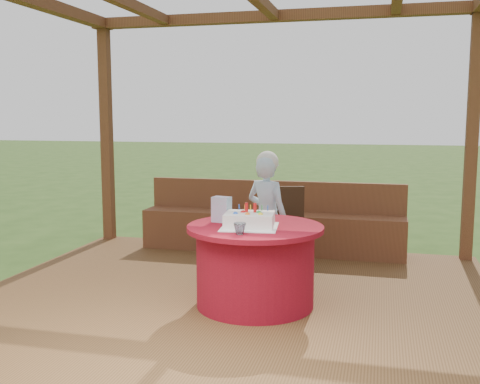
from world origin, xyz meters
name	(u,v)px	position (x,y,z in m)	size (l,w,h in m)	color
ground	(233,310)	(0.00, 0.00, 0.00)	(60.00, 60.00, 0.00)	#2A4818
deck	(233,303)	(0.00, 0.00, 0.06)	(4.50, 4.00, 0.12)	brown
pergola	(232,24)	(0.00, 0.00, 2.41)	(4.50, 4.00, 2.72)	brown
bench	(271,228)	(0.00, 1.72, 0.38)	(3.00, 0.42, 0.80)	brown
table	(255,265)	(0.23, -0.16, 0.46)	(1.11, 1.11, 0.67)	maroon
chair	(286,226)	(0.29, 0.97, 0.57)	(0.48, 0.48, 0.84)	#311D0F
elderly_woman	(267,214)	(0.16, 0.66, 0.74)	(0.50, 0.42, 1.22)	#9AC9E5
birthday_cake	(250,220)	(0.20, -0.25, 0.85)	(0.49, 0.49, 0.19)	white
gift_bag	(222,209)	(-0.08, -0.08, 0.89)	(0.15, 0.10, 0.21)	#D78BBD
drinking_glass	(240,229)	(0.20, -0.53, 0.83)	(0.09, 0.09, 0.09)	silver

